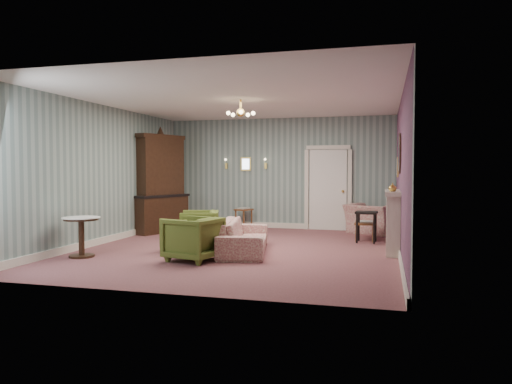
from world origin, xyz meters
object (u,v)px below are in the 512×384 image
(dresser, at_px, (160,181))
(coffee_table, at_px, (365,231))
(side_table_black, at_px, (366,227))
(sofa_chintz, at_px, (244,231))
(wingback_chair, at_px, (372,214))
(olive_chair_c, at_px, (199,225))
(pedestal_table, at_px, (81,237))
(olive_chair_b, at_px, (185,232))
(olive_chair_a, at_px, (193,237))
(fireplace, at_px, (393,221))

(dresser, bearing_deg, coffee_table, 20.32)
(dresser, relative_size, side_table_black, 3.84)
(sofa_chintz, height_order, wingback_chair, wingback_chair)
(olive_chair_c, xyz_separation_m, coffee_table, (3.31, 1.54, -0.19))
(dresser, relative_size, pedestal_table, 3.56)
(olive_chair_b, xyz_separation_m, side_table_black, (3.30, 1.93, -0.03))
(olive_chair_c, distance_m, side_table_black, 3.52)
(olive_chair_a, xyz_separation_m, fireplace, (3.30, 1.77, 0.17))
(olive_chair_c, bearing_deg, fireplace, 72.54)
(olive_chair_b, bearing_deg, sofa_chintz, 112.22)
(olive_chair_a, bearing_deg, olive_chair_c, -148.27)
(olive_chair_a, height_order, pedestal_table, olive_chair_a)
(side_table_black, bearing_deg, sofa_chintz, -140.35)
(olive_chair_c, distance_m, coffee_table, 3.66)
(fireplace, relative_size, pedestal_table, 1.95)
(pedestal_table, bearing_deg, sofa_chintz, 24.68)
(olive_chair_c, distance_m, wingback_chair, 4.32)
(olive_chair_c, relative_size, fireplace, 0.56)
(olive_chair_a, distance_m, olive_chair_b, 1.05)
(olive_chair_b, relative_size, dresser, 0.28)
(coffee_table, bearing_deg, pedestal_table, -144.12)
(olive_chair_c, height_order, pedestal_table, olive_chair_c)
(sofa_chintz, bearing_deg, fireplace, -85.96)
(side_table_black, bearing_deg, dresser, 174.80)
(olive_chair_a, height_order, olive_chair_c, olive_chair_a)
(olive_chair_a, relative_size, sofa_chintz, 0.40)
(sofa_chintz, bearing_deg, coffee_table, -55.02)
(olive_chair_c, xyz_separation_m, dresser, (-1.64, 1.55, 0.89))
(olive_chair_c, relative_size, side_table_black, 1.17)
(sofa_chintz, xyz_separation_m, side_table_black, (2.18, 1.80, -0.07))
(olive_chair_b, relative_size, pedestal_table, 1.01)
(wingback_chair, bearing_deg, fireplace, 127.74)
(olive_chair_c, xyz_separation_m, fireplace, (3.87, 0.04, 0.19))
(olive_chair_a, xyz_separation_m, dresser, (-2.21, 3.29, 0.86))
(coffee_table, distance_m, pedestal_table, 5.91)
(fireplace, bearing_deg, pedestal_table, -159.86)
(fireplace, bearing_deg, olive_chair_a, -151.75)
(side_table_black, bearing_deg, pedestal_table, -147.94)
(olive_chair_a, distance_m, olive_chair_c, 1.83)
(dresser, bearing_deg, sofa_chintz, -18.33)
(coffee_table, height_order, side_table_black, side_table_black)
(pedestal_table, bearing_deg, wingback_chair, 42.89)
(sofa_chintz, relative_size, wingback_chair, 1.89)
(olive_chair_b, distance_m, olive_chair_c, 0.84)
(olive_chair_a, relative_size, olive_chair_b, 1.15)
(olive_chair_c, distance_m, sofa_chintz, 1.37)
(olive_chair_b, distance_m, pedestal_table, 1.87)
(coffee_table, distance_m, side_table_black, 0.46)
(olive_chair_a, bearing_deg, fireplace, 131.73)
(wingback_chair, distance_m, side_table_black, 1.54)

